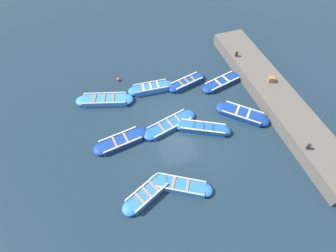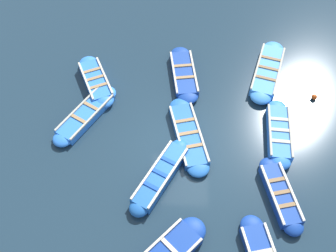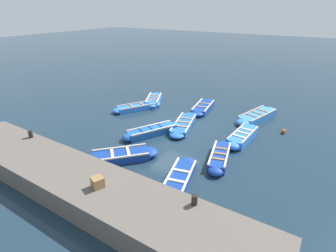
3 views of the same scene
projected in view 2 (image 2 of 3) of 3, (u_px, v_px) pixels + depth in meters
name	position (u px, v px, depth m)	size (l,w,h in m)	color
ground_plane	(181.00, 148.00, 15.20)	(120.00, 120.00, 0.00)	#1C303F
boat_stern_in	(267.00, 71.00, 17.37)	(4.09, 2.00, 0.44)	#3884E0
boat_inner_gap	(280.00, 195.00, 13.80)	(3.17, 1.43, 0.42)	navy
boat_outer_left	(184.00, 74.00, 17.32)	(3.55, 1.42, 0.38)	navy
boat_alongside	(188.00, 135.00, 15.36)	(3.93, 1.82, 0.36)	#1E59AD
boat_mid_row	(160.00, 176.00, 14.22)	(3.50, 2.26, 0.46)	#1E59AD
boat_bow_out	(96.00, 81.00, 17.03)	(3.25, 2.14, 0.44)	blue
boat_drifting	(86.00, 115.00, 15.94)	(3.49, 2.46, 0.39)	blue
boat_near_quay	(279.00, 133.00, 15.36)	(3.36, 1.01, 0.46)	blue
buoy_orange_near	(314.00, 97.00, 16.58)	(0.25, 0.25, 0.25)	#E05119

